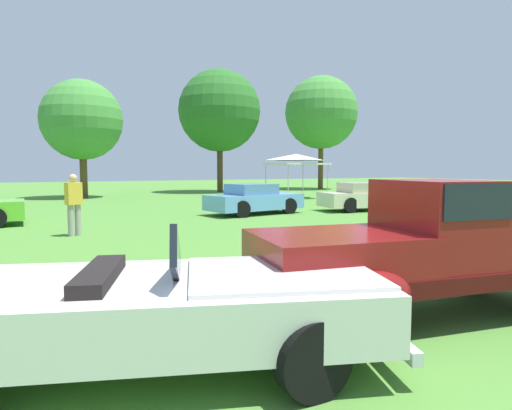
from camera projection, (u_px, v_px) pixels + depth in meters
name	position (u px, v px, depth m)	size (l,w,h in m)	color
ground_plane	(400.00, 302.00, 6.03)	(120.00, 120.00, 0.00)	#4C8433
feature_pickup_truck	(428.00, 247.00, 5.45)	(4.57, 2.31, 1.70)	#400B0B
neighbor_convertible	(162.00, 305.00, 4.05)	(4.74, 2.99, 1.40)	silver
show_car_skyblue	(254.00, 199.00, 17.57)	(4.12, 2.35, 1.22)	#669EDB
show_car_cream	(364.00, 197.00, 19.04)	(4.04, 2.27, 1.22)	beige
spectator_near_truck	(74.00, 203.00, 11.88)	(0.46, 0.38, 1.69)	#9E998E
canopy_tent_center_field	(296.00, 159.00, 26.72)	(3.07, 3.07, 2.71)	#B7B7BC
treeline_far_left	(82.00, 120.00, 26.85)	(4.90, 4.90, 7.25)	brown
treeline_mid_left	(220.00, 111.00, 33.30)	(6.22, 6.22, 9.31)	#47331E
treeline_center	(321.00, 113.00, 38.06)	(6.30, 6.30, 9.81)	brown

